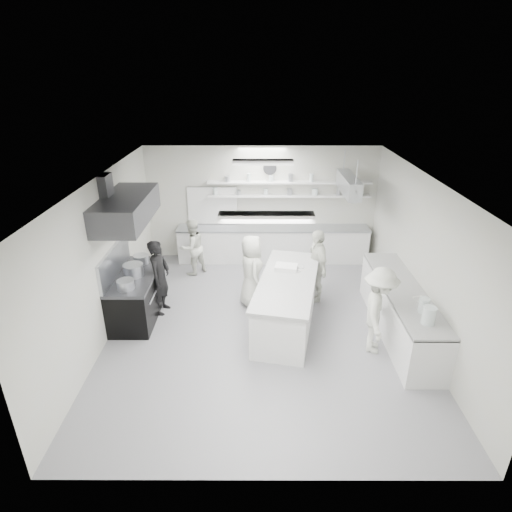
{
  "coord_description": "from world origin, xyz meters",
  "views": [
    {
      "loc": [
        -0.13,
        -7.22,
        4.79
      ],
      "look_at": [
        -0.15,
        0.6,
        1.28
      ],
      "focal_mm": 29.6,
      "sensor_mm": 36.0,
      "label": 1
    }
  ],
  "objects_px": {
    "back_counter": "(273,244)",
    "cook_back": "(192,247)",
    "cook_stove": "(160,277)",
    "stove": "(138,296)",
    "right_counter": "(400,311)",
    "prep_island": "(287,303)"
  },
  "relations": [
    {
      "from": "right_counter",
      "to": "cook_back",
      "type": "relative_size",
      "value": 2.31
    },
    {
      "from": "prep_island",
      "to": "cook_back",
      "type": "xyz_separation_m",
      "value": [
        -2.2,
        2.32,
        0.23
      ]
    },
    {
      "from": "stove",
      "to": "back_counter",
      "type": "height_order",
      "value": "back_counter"
    },
    {
      "from": "cook_stove",
      "to": "cook_back",
      "type": "bearing_deg",
      "value": -1.25
    },
    {
      "from": "stove",
      "to": "back_counter",
      "type": "bearing_deg",
      "value": 43.99
    },
    {
      "from": "cook_back",
      "to": "right_counter",
      "type": "bearing_deg",
      "value": 105.96
    },
    {
      "from": "back_counter",
      "to": "cook_back",
      "type": "relative_size",
      "value": 3.5
    },
    {
      "from": "back_counter",
      "to": "stove",
      "type": "bearing_deg",
      "value": -136.01
    },
    {
      "from": "back_counter",
      "to": "prep_island",
      "type": "bearing_deg",
      "value": -86.82
    },
    {
      "from": "cook_stove",
      "to": "cook_back",
      "type": "height_order",
      "value": "cook_stove"
    },
    {
      "from": "back_counter",
      "to": "right_counter",
      "type": "relative_size",
      "value": 1.52
    },
    {
      "from": "back_counter",
      "to": "cook_stove",
      "type": "xyz_separation_m",
      "value": [
        -2.44,
        -2.63,
        0.35
      ]
    },
    {
      "from": "back_counter",
      "to": "cook_back",
      "type": "xyz_separation_m",
      "value": [
        -2.03,
        -0.8,
        0.25
      ]
    },
    {
      "from": "cook_stove",
      "to": "right_counter",
      "type": "bearing_deg",
      "value": -87.72
    },
    {
      "from": "stove",
      "to": "right_counter",
      "type": "distance_m",
      "value": 5.28
    },
    {
      "from": "back_counter",
      "to": "cook_stove",
      "type": "height_order",
      "value": "cook_stove"
    },
    {
      "from": "right_counter",
      "to": "prep_island",
      "type": "bearing_deg",
      "value": 172.65
    },
    {
      "from": "stove",
      "to": "cook_stove",
      "type": "distance_m",
      "value": 0.61
    },
    {
      "from": "right_counter",
      "to": "stove",
      "type": "bearing_deg",
      "value": 173.48
    },
    {
      "from": "back_counter",
      "to": "prep_island",
      "type": "distance_m",
      "value": 3.12
    },
    {
      "from": "stove",
      "to": "prep_island",
      "type": "bearing_deg",
      "value": -5.93
    },
    {
      "from": "cook_stove",
      "to": "prep_island",
      "type": "bearing_deg",
      "value": -89.21
    }
  ]
}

